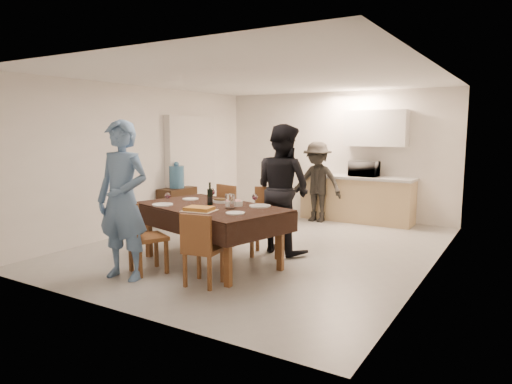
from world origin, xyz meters
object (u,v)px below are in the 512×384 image
console (177,206)px  person_near (123,200)px  water_pitcher (230,201)px  savoury_tart (199,209)px  water_jug (177,177)px  person_kitchen (317,182)px  wine_bottle (210,194)px  dining_table (211,208)px  microwave (364,169)px  person_far (283,189)px

console → person_near: person_near is taller
water_pitcher → savoury_tart: size_ratio=0.48×
water_jug → person_kitchen: 2.75m
wine_bottle → water_jug: bearing=140.6°
dining_table → console: dining_table is taller
wine_bottle → microwave: microwave is taller
person_near → person_kitchen: person_near is taller
microwave → person_far: 2.81m
person_kitchen → water_jug: bearing=-143.5°
person_far → person_kitchen: size_ratio=1.20×
wine_bottle → microwave: (0.93, 3.79, 0.10)m
savoury_tart → person_far: (0.45, 1.43, 0.13)m
water_jug → person_near: size_ratio=0.22×
microwave → person_kitchen: 0.96m
savoury_tart → person_far: 1.50m
water_pitcher → person_far: size_ratio=0.10×
water_pitcher → dining_table: bearing=171.9°
wine_bottle → savoury_tart: size_ratio=0.78×
person_far → dining_table: bearing=79.3°
microwave → person_kitchen: size_ratio=0.34×
dining_table → water_jug: size_ratio=5.38×
savoury_tart → water_pitcher: bearing=52.9°
water_pitcher → microwave: bearing=82.2°
dining_table → person_near: person_near is taller
wine_bottle → person_far: 1.17m
water_jug → wine_bottle: size_ratio=1.36×
person_far → water_jug: bearing=2.2°
console → water_pitcher: (2.48, -1.81, 0.55)m
wine_bottle → microwave: 3.91m
console → person_near: 3.28m
wine_bottle → person_near: 1.21m
water_jug → savoury_tart: water_jug is taller
dining_table → savoury_tart: bearing=-60.5°
water_jug → wine_bottle: bearing=-39.4°
water_pitcher → microwave: 3.93m
console → microwave: (3.01, 2.09, 0.71)m
wine_bottle → person_kitchen: (0.13, 3.34, -0.17)m
dining_table → wine_bottle: bearing=149.8°
dining_table → microwave: bearing=91.8°
wine_bottle → microwave: bearing=76.2°
person_kitchen → person_near: bearing=-98.1°
dining_table → savoury_tart: size_ratio=5.68×
console → person_kitchen: person_kitchen is taller
savoury_tart → person_kitchen: person_kitchen is taller
console → water_pitcher: size_ratio=3.97×
person_near → microwave: bearing=64.9°
console → water_jug: (0.00, 0.00, 0.57)m
person_near → console: bearing=110.6°
dining_table → person_kitchen: 3.39m
water_pitcher → savoury_tart: water_pitcher is taller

